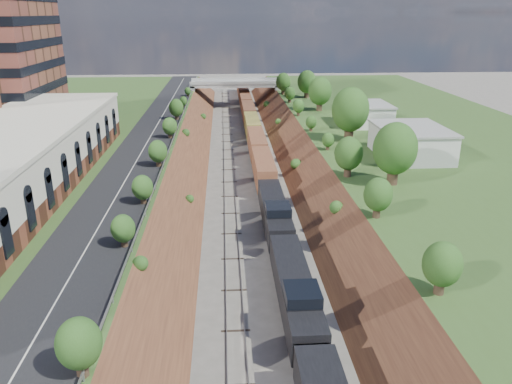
# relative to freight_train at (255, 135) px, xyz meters

# --- Properties ---
(platform_left) EXTENTS (44.00, 180.00, 5.00)m
(platform_left) POSITION_rel_freight_train_xyz_m (-35.60, -17.20, 0.03)
(platform_left) COLOR #3A5924
(platform_left) RESTS_ON ground
(platform_right) EXTENTS (44.00, 180.00, 5.00)m
(platform_right) POSITION_rel_freight_train_xyz_m (30.40, -17.20, 0.03)
(platform_right) COLOR #3A5924
(platform_right) RESTS_ON ground
(embankment_left) EXTENTS (10.00, 180.00, 10.00)m
(embankment_left) POSITION_rel_freight_train_xyz_m (-13.60, -17.20, -2.47)
(embankment_left) COLOR brown
(embankment_left) RESTS_ON ground
(embankment_right) EXTENTS (10.00, 180.00, 10.00)m
(embankment_right) POSITION_rel_freight_train_xyz_m (8.40, -17.20, -2.47)
(embankment_right) COLOR brown
(embankment_right) RESTS_ON ground
(rail_left_track) EXTENTS (1.58, 180.00, 0.18)m
(rail_left_track) POSITION_rel_freight_train_xyz_m (-5.20, -17.20, -2.38)
(rail_left_track) COLOR gray
(rail_left_track) RESTS_ON ground
(rail_right_track) EXTENTS (1.58, 180.00, 0.18)m
(rail_right_track) POSITION_rel_freight_train_xyz_m (0.00, -17.20, -2.38)
(rail_right_track) COLOR gray
(rail_right_track) RESTS_ON ground
(road) EXTENTS (8.00, 180.00, 0.10)m
(road) POSITION_rel_freight_train_xyz_m (-18.10, -17.20, 2.58)
(road) COLOR black
(road) RESTS_ON platform_left
(guardrail) EXTENTS (0.10, 171.00, 0.70)m
(guardrail) POSITION_rel_freight_train_xyz_m (-14.00, -17.40, 3.08)
(guardrail) COLOR #99999E
(guardrail) RESTS_ON platform_left
(overpass) EXTENTS (24.50, 8.30, 7.40)m
(overpass) POSITION_rel_freight_train_xyz_m (-2.60, 44.80, 2.45)
(overpass) COLOR gray
(overpass) RESTS_ON ground
(white_building_near) EXTENTS (9.00, 12.00, 4.00)m
(white_building_near) POSITION_rel_freight_train_xyz_m (20.90, -25.20, 4.53)
(white_building_near) COLOR silver
(white_building_near) RESTS_ON platform_right
(white_building_far) EXTENTS (8.00, 10.00, 3.60)m
(white_building_far) POSITION_rel_freight_train_xyz_m (20.40, -3.20, 4.33)
(white_building_far) COLOR silver
(white_building_far) RESTS_ON platform_right
(tree_right_large) EXTENTS (5.25, 5.25, 7.61)m
(tree_right_large) POSITION_rel_freight_train_xyz_m (14.40, -37.20, 6.92)
(tree_right_large) COLOR #473323
(tree_right_large) RESTS_ON platform_right
(tree_left_crest) EXTENTS (2.45, 2.45, 3.55)m
(tree_left_crest) POSITION_rel_freight_train_xyz_m (-14.40, -57.20, 4.57)
(tree_left_crest) COLOR #473323
(tree_left_crest) RESTS_ON platform_left
(freight_train) EXTENTS (2.79, 158.08, 4.55)m
(freight_train) POSITION_rel_freight_train_xyz_m (0.00, 0.00, 0.00)
(freight_train) COLOR black
(freight_train) RESTS_ON ground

